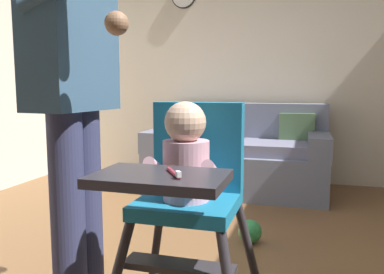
# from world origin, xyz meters

# --- Properties ---
(wall_far) EXTENTS (5.29, 0.06, 2.70)m
(wall_far) POSITION_xyz_m (0.00, 2.45, 1.35)
(wall_far) COLOR beige
(wall_far) RESTS_ON ground
(couch) EXTENTS (1.74, 0.86, 0.86)m
(couch) POSITION_xyz_m (0.03, 1.93, 0.33)
(couch) COLOR slate
(couch) RESTS_ON ground
(high_chair) EXTENTS (0.61, 0.73, 0.98)m
(high_chair) POSITION_xyz_m (0.26, -0.59, 0.69)
(high_chair) COLOR #322F35
(high_chair) RESTS_ON ground
(adult_standing) EXTENTS (0.51, 0.53, 1.72)m
(adult_standing) POSITION_xyz_m (-0.24, -0.54, 0.98)
(adult_standing) COLOR #363A5E
(adult_standing) RESTS_ON ground
(toy_ball) EXTENTS (0.16, 0.16, 0.16)m
(toy_ball) POSITION_xyz_m (0.34, 0.57, 0.08)
(toy_ball) COLOR green
(toy_ball) RESTS_ON ground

